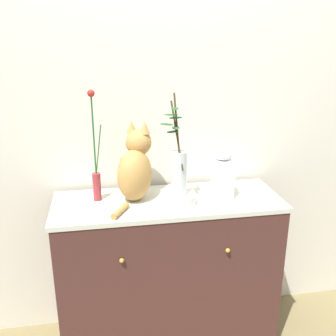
{
  "coord_description": "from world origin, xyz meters",
  "views": [
    {
      "loc": [
        -0.33,
        -1.86,
        1.75
      ],
      "look_at": [
        0.0,
        0.0,
        1.1
      ],
      "focal_mm": 41.17,
      "sensor_mm": 36.0,
      "label": 1
    }
  ],
  "objects_px": {
    "cat_sitting": "(135,168)",
    "jar_lidded_porcelain": "(223,175)",
    "bowl_porcelain": "(179,198)",
    "sideboard": "(168,273)",
    "vase_slim_green": "(96,171)",
    "vase_glass_clear": "(179,169)"
  },
  "relations": [
    {
      "from": "bowl_porcelain",
      "to": "jar_lidded_porcelain",
      "type": "xyz_separation_m",
      "value": [
        0.25,
        0.03,
        0.11
      ]
    },
    {
      "from": "cat_sitting",
      "to": "vase_slim_green",
      "type": "xyz_separation_m",
      "value": [
        -0.2,
        0.02,
        -0.01
      ]
    },
    {
      "from": "sideboard",
      "to": "jar_lidded_porcelain",
      "type": "xyz_separation_m",
      "value": [
        0.29,
        -0.01,
        0.59
      ]
    },
    {
      "from": "cat_sitting",
      "to": "jar_lidded_porcelain",
      "type": "height_order",
      "value": "cat_sitting"
    },
    {
      "from": "vase_glass_clear",
      "to": "sideboard",
      "type": "bearing_deg",
      "value": 134.47
    },
    {
      "from": "vase_slim_green",
      "to": "jar_lidded_porcelain",
      "type": "xyz_separation_m",
      "value": [
        0.66,
        -0.08,
        -0.03
      ]
    },
    {
      "from": "sideboard",
      "to": "cat_sitting",
      "type": "height_order",
      "value": "cat_sitting"
    },
    {
      "from": "vase_slim_green",
      "to": "vase_glass_clear",
      "type": "relative_size",
      "value": 1.11
    },
    {
      "from": "cat_sitting",
      "to": "jar_lidded_porcelain",
      "type": "distance_m",
      "value": 0.47
    },
    {
      "from": "sideboard",
      "to": "cat_sitting",
      "type": "xyz_separation_m",
      "value": [
        -0.17,
        0.05,
        0.63
      ]
    },
    {
      "from": "sideboard",
      "to": "jar_lidded_porcelain",
      "type": "bearing_deg",
      "value": -2.65
    },
    {
      "from": "bowl_porcelain",
      "to": "vase_slim_green",
      "type": "bearing_deg",
      "value": 165.35
    },
    {
      "from": "bowl_porcelain",
      "to": "sideboard",
      "type": "bearing_deg",
      "value": 137.47
    },
    {
      "from": "sideboard",
      "to": "cat_sitting",
      "type": "bearing_deg",
      "value": 163.78
    },
    {
      "from": "vase_glass_clear",
      "to": "jar_lidded_porcelain",
      "type": "distance_m",
      "value": 0.26
    },
    {
      "from": "bowl_porcelain",
      "to": "vase_glass_clear",
      "type": "distance_m",
      "value": 0.16
    },
    {
      "from": "cat_sitting",
      "to": "vase_glass_clear",
      "type": "height_order",
      "value": "vase_glass_clear"
    },
    {
      "from": "vase_slim_green",
      "to": "vase_glass_clear",
      "type": "bearing_deg",
      "value": -15.03
    },
    {
      "from": "vase_slim_green",
      "to": "vase_glass_clear",
      "type": "distance_m",
      "value": 0.43
    },
    {
      "from": "vase_slim_green",
      "to": "bowl_porcelain",
      "type": "bearing_deg",
      "value": -14.65
    },
    {
      "from": "sideboard",
      "to": "jar_lidded_porcelain",
      "type": "height_order",
      "value": "jar_lidded_porcelain"
    },
    {
      "from": "bowl_porcelain",
      "to": "vase_glass_clear",
      "type": "bearing_deg",
      "value": -138.53
    }
  ]
}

